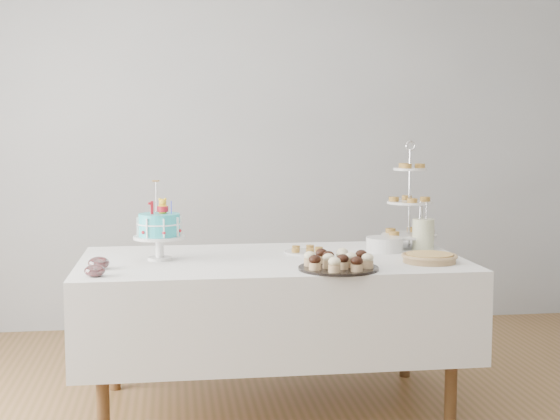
{
  "coord_description": "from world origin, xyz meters",
  "views": [
    {
      "loc": [
        -0.5,
        -3.56,
        1.42
      ],
      "look_at": [
        0.04,
        0.3,
        1.01
      ],
      "focal_mm": 50.0,
      "sensor_mm": 36.0,
      "label": 1
    }
  ],
  "objects": [
    {
      "name": "walls",
      "position": [
        0.0,
        0.0,
        1.35
      ],
      "size": [
        5.04,
        4.04,
        2.7
      ],
      "color": "gray",
      "rests_on": "floor"
    },
    {
      "name": "cupcake_tray",
      "position": [
        0.27,
        -0.06,
        0.81
      ],
      "size": [
        0.37,
        0.37,
        0.09
      ],
      "color": "black",
      "rests_on": "table"
    },
    {
      "name": "utensil_pitcher",
      "position": [
        0.84,
        0.45,
        0.86
      ],
      "size": [
        0.12,
        0.12,
        0.26
      ],
      "rotation": [
        0.0,
        0.0,
        0.15
      ],
      "color": "silver",
      "rests_on": "table"
    },
    {
      "name": "table",
      "position": [
        0.0,
        0.3,
        0.54
      ],
      "size": [
        1.92,
        1.02,
        0.77
      ],
      "color": "silver",
      "rests_on": "floor"
    },
    {
      "name": "birthday_cake",
      "position": [
        -0.56,
        0.32,
        0.88
      ],
      "size": [
        0.26,
        0.26,
        0.4
      ],
      "rotation": [
        0.0,
        0.0,
        0.22
      ],
      "color": "silver",
      "rests_on": "table"
    },
    {
      "name": "jam_bowl_b",
      "position": [
        -0.84,
        0.11,
        0.8
      ],
      "size": [
        0.1,
        0.1,
        0.06
      ],
      "color": "silver",
      "rests_on": "table"
    },
    {
      "name": "jam_bowl_a",
      "position": [
        -0.84,
        -0.08,
        0.8
      ],
      "size": [
        0.09,
        0.09,
        0.06
      ],
      "color": "silver",
      "rests_on": "table"
    },
    {
      "name": "plate_stack",
      "position": [
        0.62,
        0.43,
        0.81
      ],
      "size": [
        0.2,
        0.2,
        0.08
      ],
      "color": "silver",
      "rests_on": "table"
    },
    {
      "name": "pie",
      "position": [
        0.75,
        0.07,
        0.79
      ],
      "size": [
        0.27,
        0.27,
        0.04
      ],
      "color": "tan",
      "rests_on": "table"
    },
    {
      "name": "pastry_plate",
      "position": [
        0.2,
        0.43,
        0.79
      ],
      "size": [
        0.23,
        0.23,
        0.03
      ],
      "color": "silver",
      "rests_on": "table"
    },
    {
      "name": "tiered_stand",
      "position": [
        0.8,
        0.57,
        1.01
      ],
      "size": [
        0.3,
        0.3,
        0.59
      ],
      "color": "silver",
      "rests_on": "table"
    }
  ]
}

